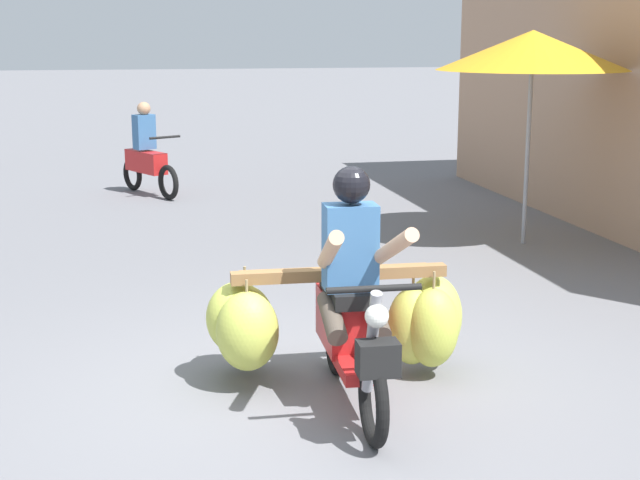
{
  "coord_description": "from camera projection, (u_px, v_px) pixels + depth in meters",
  "views": [
    {
      "loc": [
        -1.13,
        -5.74,
        2.39
      ],
      "look_at": [
        0.28,
        0.75,
        0.9
      ],
      "focal_mm": 51.62,
      "sensor_mm": 36.0,
      "label": 1
    }
  ],
  "objects": [
    {
      "name": "ground_plane",
      "position": [
        303.0,
        395.0,
        6.23
      ],
      "size": [
        120.0,
        120.0,
        0.0
      ],
      "primitive_type": "plane",
      "color": "slate"
    },
    {
      "name": "motorbike_main_loaded",
      "position": [
        338.0,
        317.0,
        6.3
      ],
      "size": [
        1.89,
        1.83,
        1.58
      ],
      "color": "black",
      "rests_on": "ground"
    },
    {
      "name": "motorbike_distant_ahead_left",
      "position": [
        147.0,
        157.0,
        13.91
      ],
      "size": [
        0.86,
        1.48,
        1.4
      ],
      "color": "black",
      "rests_on": "ground"
    },
    {
      "name": "market_umbrella_near_shop",
      "position": [
        533.0,
        50.0,
        10.28
      ],
      "size": [
        2.16,
        2.16,
        2.44
      ],
      "color": "#99999E",
      "rests_on": "ground"
    }
  ]
}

